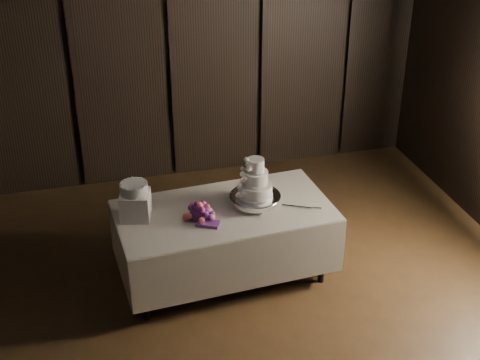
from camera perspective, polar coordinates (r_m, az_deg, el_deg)
name	(u,v)px	position (r m, az deg, el deg)	size (l,w,h in m)	color
room	(256,212)	(4.72, 1.34, -2.77)	(6.08, 7.08, 3.08)	black
display_table	(225,240)	(6.36, -1.31, -5.17)	(2.05, 1.17, 0.76)	beige
cake_stand	(255,200)	(6.24, 1.30, -1.68)	(0.48, 0.48, 0.09)	silver
wedding_cake	(253,182)	(6.12, 1.11, -0.21)	(0.36, 0.32, 0.38)	white
bouquet	(199,212)	(6.01, -3.48, -2.77)	(0.32, 0.42, 0.20)	#E2626D
box_pedestal	(136,205)	(6.07, -8.91, -2.14)	(0.26, 0.26, 0.25)	white
small_cake	(134,188)	(5.98, -9.03, -0.71)	(0.25, 0.25, 0.10)	white
cake_knife	(297,206)	(6.23, 4.86, -2.26)	(0.37, 0.02, 0.01)	silver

